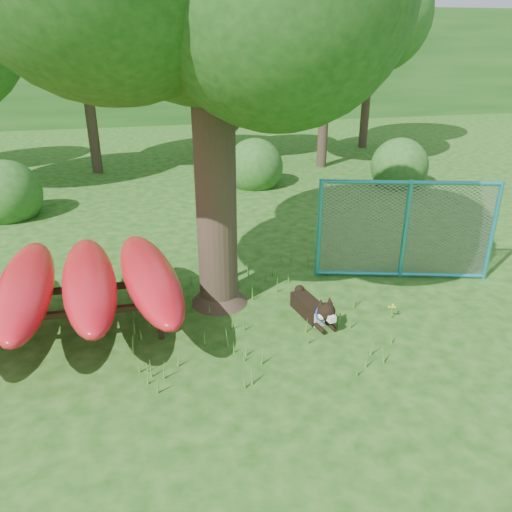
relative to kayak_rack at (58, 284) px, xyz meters
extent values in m
plane|color=#18440D|center=(2.92, -1.07, -0.90)|extent=(80.00, 80.00, 0.00)
cylinder|color=#31241A|center=(2.54, 0.51, 1.73)|extent=(0.76, 0.76, 5.26)
cone|color=#31241A|center=(2.54, 0.51, -0.64)|extent=(1.14, 1.14, 0.53)
cylinder|color=#31241A|center=(3.17, 0.60, 2.46)|extent=(1.40, 0.86, 1.12)
cylinder|color=#31241A|center=(1.99, 0.65, 2.88)|extent=(1.21, 0.62, 1.08)
cylinder|color=#6F6353|center=(2.71, 1.28, -0.34)|extent=(0.11, 0.11, 1.12)
cylinder|color=#6F6353|center=(2.71, 1.28, 0.05)|extent=(0.31, 0.08, 0.06)
cylinder|color=black|center=(1.46, -0.45, -0.62)|extent=(0.09, 0.09, 0.57)
cylinder|color=black|center=(1.49, 0.34, -0.62)|extent=(0.09, 0.09, 0.57)
cube|color=black|center=(-0.01, -0.40, -0.31)|extent=(3.41, 0.21, 0.09)
cube|color=black|center=(0.01, 0.40, -0.31)|extent=(3.41, 0.21, 0.09)
ellipsoid|color=red|center=(-0.45, 0.02, 0.00)|extent=(1.03, 3.46, 0.55)
ellipsoid|color=red|center=(0.45, -0.02, 0.00)|extent=(1.14, 3.47, 0.55)
ellipsoid|color=red|center=(1.36, -0.05, 0.00)|extent=(1.26, 3.49, 0.55)
cube|color=black|center=(3.95, -0.27, -0.77)|extent=(0.44, 0.84, 0.27)
cube|color=white|center=(4.01, -0.61, -0.78)|extent=(0.28, 0.20, 0.25)
sphere|color=black|center=(4.05, -0.81, -0.56)|extent=(0.30, 0.30, 0.30)
cube|color=white|center=(4.08, -0.94, -0.61)|extent=(0.14, 0.18, 0.10)
sphere|color=white|center=(3.97, -0.85, -0.61)|extent=(0.14, 0.14, 0.14)
sphere|color=white|center=(4.14, -0.81, -0.61)|extent=(0.14, 0.14, 0.14)
cone|color=black|center=(3.96, -0.78, -0.40)|extent=(0.11, 0.12, 0.14)
cone|color=black|center=(4.12, -0.75, -0.40)|extent=(0.14, 0.15, 0.14)
cylinder|color=black|center=(3.94, -0.79, -0.85)|extent=(0.14, 0.35, 0.08)
cylinder|color=black|center=(4.15, -0.76, -0.85)|extent=(0.14, 0.35, 0.08)
sphere|color=black|center=(3.93, 0.16, -0.65)|extent=(0.18, 0.18, 0.18)
torus|color=blue|center=(4.03, -0.72, -0.63)|extent=(0.29, 0.13, 0.29)
cylinder|color=teal|center=(4.61, 1.16, 0.07)|extent=(0.11, 0.11, 1.96)
cylinder|color=teal|center=(6.18, 0.71, 0.07)|extent=(0.11, 0.11, 1.96)
cylinder|color=teal|center=(7.75, 0.26, 0.07)|extent=(0.11, 0.11, 1.96)
cylinder|color=teal|center=(6.18, 0.71, 1.01)|extent=(3.15, 0.98, 0.08)
cylinder|color=teal|center=(6.18, 0.71, -0.85)|extent=(3.15, 0.98, 0.08)
plane|color=slate|center=(6.18, 0.71, 0.07)|extent=(3.13, 0.91, 3.26)
cylinder|color=#49822A|center=(5.25, -0.73, -0.79)|extent=(0.02, 0.02, 0.23)
sphere|color=yellow|center=(5.25, -0.73, -0.68)|extent=(0.04, 0.04, 0.04)
sphere|color=yellow|center=(5.29, -0.69, -0.67)|extent=(0.04, 0.04, 0.04)
sphere|color=yellow|center=(5.21, -0.71, -0.69)|extent=(0.04, 0.04, 0.04)
sphere|color=yellow|center=(5.29, -0.75, -0.68)|extent=(0.04, 0.04, 0.04)
sphere|color=yellow|center=(5.24, -0.76, -0.67)|extent=(0.04, 0.04, 0.04)
cylinder|color=#31241A|center=(-0.08, 10.93, 1.72)|extent=(0.36, 0.36, 5.25)
cylinder|color=#31241A|center=(4.42, 11.93, 1.02)|extent=(0.36, 0.36, 3.85)
sphere|color=#20521A|center=(4.42, 11.93, 3.22)|extent=(4.00, 4.00, 4.00)
cylinder|color=#31241A|center=(7.92, 9.93, 1.48)|extent=(0.36, 0.36, 4.76)
sphere|color=#20521A|center=(7.92, 9.93, 4.20)|extent=(4.80, 4.80, 4.80)
cylinder|color=#31241A|center=(10.92, 12.93, 1.55)|extent=(0.36, 0.36, 4.90)
sphere|color=#20521A|center=(10.92, 12.93, 4.35)|extent=(4.60, 4.60, 4.60)
sphere|color=#20521A|center=(-2.08, 6.43, -0.90)|extent=(1.80, 1.80, 1.80)
sphere|color=#20521A|center=(9.42, 6.93, -0.90)|extent=(1.80, 1.80, 1.80)
sphere|color=#20521A|center=(4.92, 7.93, -0.90)|extent=(1.80, 1.80, 1.80)
cube|color=#20521A|center=(2.92, 26.93, 2.10)|extent=(80.00, 12.00, 6.00)
camera|label=1|loc=(1.37, -7.28, 3.40)|focal=35.00mm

